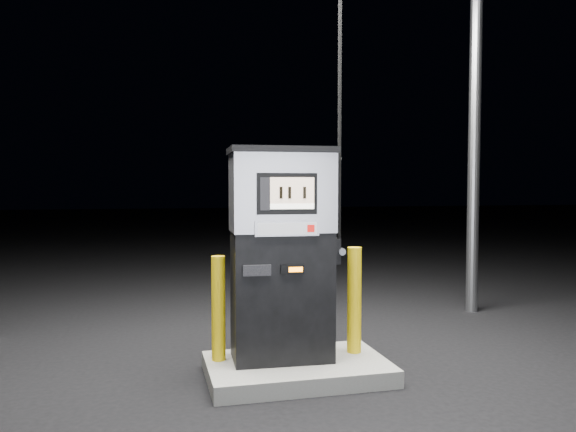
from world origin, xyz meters
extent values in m
plane|color=black|center=(0.00, 0.00, 0.00)|extent=(80.00, 80.00, 0.00)
cube|color=slate|center=(0.00, 0.00, 0.07)|extent=(1.60, 1.00, 0.15)
cylinder|color=gray|center=(3.00, 2.00, 2.25)|extent=(0.16, 0.16, 4.50)
cube|color=black|center=(-0.12, 0.10, 0.73)|extent=(0.90, 0.55, 1.15)
cube|color=silver|center=(-0.12, 0.10, 1.65)|extent=(0.92, 0.57, 0.69)
cube|color=black|center=(-0.12, 0.10, 2.02)|extent=(0.96, 0.61, 0.06)
cube|color=black|center=(-0.13, -0.17, 1.65)|extent=(0.52, 0.05, 0.35)
cube|color=#C8AC91|center=(-0.09, -0.18, 1.67)|extent=(0.38, 0.02, 0.22)
cube|color=white|center=(-0.09, -0.19, 1.54)|extent=(0.38, 0.02, 0.05)
cube|color=silver|center=(-0.13, -0.17, 1.35)|extent=(0.55, 0.06, 0.13)
cube|color=#9C9EA3|center=(-0.13, -0.18, 1.35)|extent=(0.51, 0.03, 0.10)
cube|color=#A60E0B|center=(0.07, -0.20, 1.35)|extent=(0.06, 0.01, 0.06)
cube|color=black|center=(-0.09, -0.17, 1.00)|extent=(0.20, 0.03, 0.08)
cube|color=orange|center=(-0.06, -0.18, 1.00)|extent=(0.12, 0.01, 0.04)
cube|color=black|center=(-0.39, -0.15, 1.00)|extent=(0.24, 0.04, 0.09)
cube|color=black|center=(0.36, 0.08, 1.12)|extent=(0.10, 0.17, 0.23)
cylinder|color=gray|center=(0.42, 0.07, 1.12)|extent=(0.07, 0.21, 0.06)
cylinder|color=black|center=(0.40, 0.03, 2.66)|extent=(0.03, 0.03, 2.86)
cylinder|color=yellow|center=(-0.68, 0.20, 0.62)|extent=(0.14, 0.14, 0.94)
cylinder|color=yellow|center=(0.59, 0.13, 0.65)|extent=(0.13, 0.13, 0.99)
camera|label=1|loc=(-1.27, -4.77, 1.70)|focal=35.00mm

